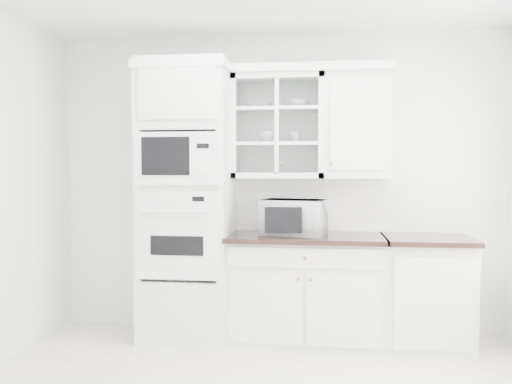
# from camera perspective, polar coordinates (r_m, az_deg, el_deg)

# --- Properties ---
(room_shell) EXTENTS (4.00, 3.50, 2.70)m
(room_shell) POSITION_cam_1_polar(r_m,az_deg,el_deg) (3.63, 0.31, 7.13)
(room_shell) COLOR white
(room_shell) RESTS_ON ground
(oven_column) EXTENTS (0.76, 0.68, 2.40)m
(oven_column) POSITION_cam_1_polar(r_m,az_deg,el_deg) (4.74, -7.24, -0.97)
(oven_column) COLOR white
(oven_column) RESTS_ON ground
(base_cabinet_run) EXTENTS (1.32, 0.67, 0.92)m
(base_cabinet_run) POSITION_cam_1_polar(r_m,az_deg,el_deg) (4.73, 5.27, -10.00)
(base_cabinet_run) COLOR white
(base_cabinet_run) RESTS_ON ground
(extra_base_cabinet) EXTENTS (0.72, 0.67, 0.92)m
(extra_base_cabinet) POSITION_cam_1_polar(r_m,az_deg,el_deg) (4.80, 17.48, -9.92)
(extra_base_cabinet) COLOR white
(extra_base_cabinet) RESTS_ON ground
(upper_cabinet_glass) EXTENTS (0.80, 0.33, 0.90)m
(upper_cabinet_glass) POSITION_cam_1_polar(r_m,az_deg,el_deg) (4.78, 2.38, 6.87)
(upper_cabinet_glass) COLOR white
(upper_cabinet_glass) RESTS_ON room_shell
(upper_cabinet_solid) EXTENTS (0.55, 0.33, 0.90)m
(upper_cabinet_solid) POSITION_cam_1_polar(r_m,az_deg,el_deg) (4.77, 10.55, 6.84)
(upper_cabinet_solid) COLOR white
(upper_cabinet_solid) RESTS_ON room_shell
(crown_molding) EXTENTS (2.14, 0.38, 0.07)m
(crown_molding) POSITION_cam_1_polar(r_m,az_deg,el_deg) (4.83, 1.10, 12.63)
(crown_molding) COLOR white
(crown_molding) RESTS_ON room_shell
(countertop_microwave) EXTENTS (0.60, 0.53, 0.30)m
(countertop_microwave) POSITION_cam_1_polar(r_m,az_deg,el_deg) (4.61, 4.02, -2.66)
(countertop_microwave) COLOR white
(countertop_microwave) RESTS_ON base_cabinet_run
(bowl_a) EXTENTS (0.27, 0.27, 0.06)m
(bowl_a) POSITION_cam_1_polar(r_m,az_deg,el_deg) (4.83, 0.28, 9.08)
(bowl_a) COLOR white
(bowl_a) RESTS_ON upper_cabinet_glass
(bowl_b) EXTENTS (0.28, 0.28, 0.07)m
(bowl_b) POSITION_cam_1_polar(r_m,az_deg,el_deg) (4.81, 4.29, 9.18)
(bowl_b) COLOR white
(bowl_b) RESTS_ON upper_cabinet_glass
(cup_a) EXTENTS (0.16, 0.16, 0.10)m
(cup_a) POSITION_cam_1_polar(r_m,az_deg,el_deg) (4.77, 1.16, 5.78)
(cup_a) COLOR white
(cup_a) RESTS_ON upper_cabinet_glass
(cup_b) EXTENTS (0.13, 0.13, 0.10)m
(cup_b) POSITION_cam_1_polar(r_m,az_deg,el_deg) (4.78, 4.17, 5.79)
(cup_b) COLOR white
(cup_b) RESTS_ON upper_cabinet_glass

